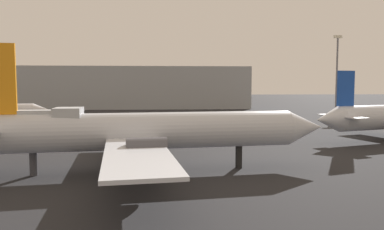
% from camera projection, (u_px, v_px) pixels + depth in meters
% --- Properties ---
extents(airplane_at_gate, '(36.00, 33.61, 11.85)m').
position_uv_depth(airplane_at_gate, '(143.00, 131.00, 35.45)').
color(airplane_at_gate, silver).
rests_on(airplane_at_gate, ground_plane).
extents(light_mast_right, '(2.40, 0.50, 22.42)m').
position_uv_depth(light_mast_right, '(337.00, 70.00, 109.06)').
color(light_mast_right, slate).
rests_on(light_mast_right, ground_plane).
extents(terminal_building, '(84.17, 26.44, 14.40)m').
position_uv_depth(terminal_building, '(129.00, 88.00, 137.13)').
color(terminal_building, '#999EA3').
rests_on(terminal_building, ground_plane).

